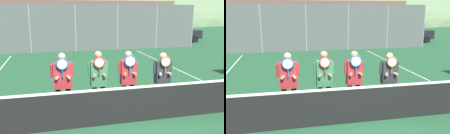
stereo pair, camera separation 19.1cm
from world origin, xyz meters
TOP-DOWN VIEW (x-y plane):
  - ground_plane at (0.00, 0.00)m, footprint 120.00×120.00m
  - hill_distant at (0.00, 56.75)m, footprint 101.67×56.48m
  - clubhouse_building at (0.51, 19.34)m, footprint 18.83×5.50m
  - fence_back at (-0.00, 11.83)m, footprint 18.21×0.06m
  - tennis_net at (0.00, 0.00)m, footprint 11.33×0.09m
  - court_line_right_sideline at (4.22, 3.00)m, footprint 0.05×16.00m
  - player_leftmost at (-1.50, 0.64)m, footprint 0.61×0.34m
  - player_center_left at (-0.57, 0.58)m, footprint 0.55×0.34m
  - player_center_right at (0.27, 0.62)m, footprint 0.55×0.34m
  - player_rightmost at (1.28, 0.59)m, footprint 0.56×0.34m
  - car_far_left at (-5.03, 14.97)m, footprint 4.64×1.98m
  - car_left_of_center at (-0.01, 14.73)m, footprint 4.31×2.08m
  - car_center at (4.71, 15.01)m, footprint 4.03×2.09m
  - car_right_of_center at (9.43, 15.07)m, footprint 4.31×2.04m

SIDE VIEW (x-z plane):
  - ground_plane at x=0.00m, z-range 0.00..0.00m
  - hill_distant at x=0.00m, z-range -9.88..9.88m
  - court_line_right_sideline at x=4.22m, z-range 0.00..0.01m
  - tennis_net at x=0.00m, z-range -0.03..1.04m
  - car_right_of_center at x=9.43m, z-range 0.03..1.71m
  - car_left_of_center at x=-0.01m, z-range 0.02..1.75m
  - car_far_left at x=-5.03m, z-range 0.01..1.86m
  - car_center at x=4.71m, z-range 0.01..1.87m
  - player_rightmost at x=1.28m, z-range 0.15..1.85m
  - player_center_right at x=0.27m, z-range 0.16..1.92m
  - player_center_left at x=-0.57m, z-range 0.15..1.96m
  - player_leftmost at x=-1.50m, z-range 0.16..1.95m
  - fence_back at x=0.00m, z-range 0.00..3.22m
  - clubhouse_building at x=0.51m, z-range 0.02..3.70m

